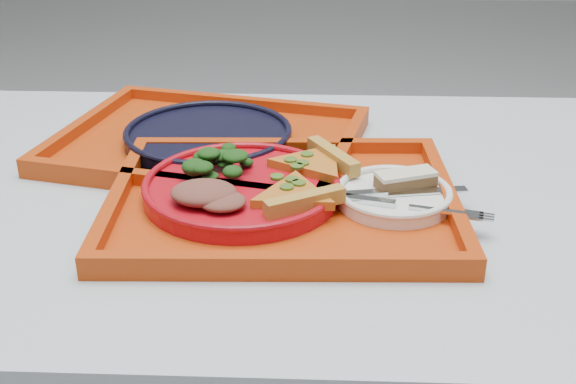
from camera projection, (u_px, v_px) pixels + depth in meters
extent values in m
cube|color=#B3BDC9|center=(309.00, 196.00, 1.02)|extent=(1.60, 0.80, 0.03)
cube|color=#AA3108|center=(283.00, 205.00, 0.95)|extent=(0.46, 0.36, 0.01)
cube|color=#AA3108|center=(209.00, 145.00, 1.13)|extent=(0.52, 0.44, 0.01)
cylinder|color=#AD0B16|center=(242.00, 190.00, 0.96)|extent=(0.26, 0.26, 0.02)
cylinder|color=white|center=(394.00, 198.00, 0.94)|extent=(0.15, 0.15, 0.01)
cylinder|color=black|center=(208.00, 137.00, 1.13)|extent=(0.26, 0.26, 0.02)
ellipsoid|color=black|center=(222.00, 156.00, 0.98)|extent=(0.09, 0.08, 0.04)
ellipsoid|color=brown|center=(204.00, 193.00, 0.90)|extent=(0.08, 0.07, 0.03)
cube|color=#52351B|center=(405.00, 181.00, 0.95)|extent=(0.08, 0.06, 0.02)
cube|color=beige|center=(406.00, 174.00, 0.95)|extent=(0.08, 0.06, 0.01)
cube|color=silver|center=(398.00, 192.00, 0.93)|extent=(0.18, 0.05, 0.01)
cube|color=silver|center=(407.00, 206.00, 0.90)|extent=(0.18, 0.07, 0.01)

